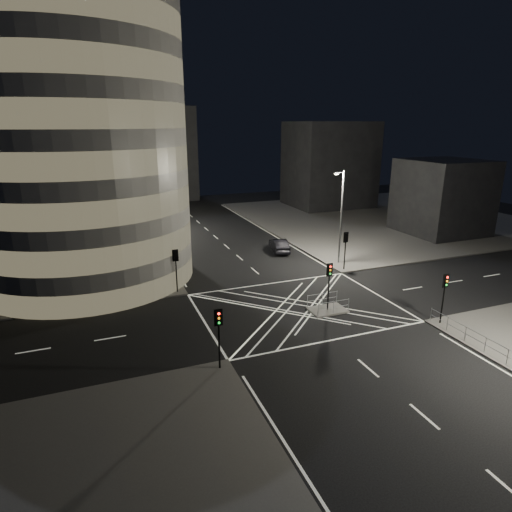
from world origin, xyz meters
name	(u,v)px	position (x,y,z in m)	size (l,w,h in m)	color
ground	(297,307)	(0.00, 0.00, 0.00)	(120.00, 120.00, 0.00)	black
sidewalk_far_right	(383,218)	(29.00, 27.00, 0.07)	(42.00, 42.00, 0.15)	#53514E
central_island	(327,310)	(2.00, -1.50, 0.07)	(3.00, 2.00, 0.15)	slate
office_tower_curved	(25,146)	(-20.74, 18.74, 12.65)	(30.00, 29.00, 27.20)	gray
office_block_rear	(36,150)	(-22.00, 42.00, 11.15)	(24.00, 16.00, 22.00)	gray
building_right_far	(329,164)	(26.00, 40.00, 7.65)	(14.00, 12.00, 15.00)	black
building_right_near	(442,197)	(30.00, 16.00, 5.15)	(10.00, 10.00, 10.00)	black
building_far_end	(148,155)	(-4.00, 58.00, 9.00)	(18.00, 8.00, 18.00)	black
tree_a	(152,247)	(-10.50, 9.00, 4.01)	(3.87, 3.87, 6.10)	black
tree_b	(143,227)	(-10.50, 15.00, 4.53)	(5.09, 5.09, 7.32)	black
tree_c	(137,213)	(-10.50, 21.00, 4.83)	(4.55, 4.55, 7.31)	black
tree_d	(131,200)	(-10.50, 27.00, 5.37)	(5.57, 5.57, 8.43)	black
tree_e	(128,200)	(-10.50, 33.00, 4.49)	(4.56, 4.56, 6.97)	black
traffic_signal_fl	(176,263)	(-8.80, 6.80, 2.91)	(0.55, 0.22, 4.00)	black
traffic_signal_nl	(219,328)	(-8.80, -6.80, 2.91)	(0.55, 0.22, 4.00)	black
traffic_signal_fr	(345,244)	(8.80, 6.80, 2.91)	(0.55, 0.22, 4.00)	black
traffic_signal_nr	(445,289)	(8.80, -6.80, 2.91)	(0.55, 0.22, 4.00)	black
traffic_signal_island	(329,278)	(2.00, -1.50, 2.91)	(0.55, 0.22, 4.00)	black
street_lamp_left_near	(158,223)	(-9.44, 12.00, 5.54)	(1.25, 0.25, 10.00)	slate
street_lamp_left_far	(137,195)	(-9.44, 30.00, 5.54)	(1.25, 0.25, 10.00)	slate
street_lamp_right_far	(341,214)	(9.44, 9.00, 5.54)	(1.25, 0.25, 10.00)	slate
railing_near_right	(496,350)	(8.30, -12.15, 0.70)	(0.06, 11.70, 1.10)	slate
railing_island_south	(333,307)	(2.00, -2.40, 0.70)	(2.80, 0.06, 1.10)	slate
railing_island_north	(322,299)	(2.00, -0.60, 0.70)	(2.80, 0.06, 1.10)	slate
sedan	(279,245)	(5.25, 15.59, 0.79)	(1.68, 4.82, 1.59)	black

